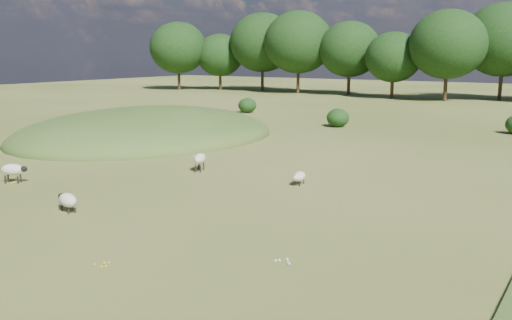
{
  "coord_description": "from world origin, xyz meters",
  "views": [
    {
      "loc": [
        15.36,
        -17.16,
        5.71
      ],
      "look_at": [
        2.0,
        4.0,
        1.0
      ],
      "focal_mm": 40.0,
      "sensor_mm": 36.0,
      "label": 1
    }
  ],
  "objects_px": {
    "sheep_4": "(13,170)",
    "sheep_0": "(200,159)",
    "sheep_1": "(67,200)",
    "sheep_3": "(299,177)"
  },
  "relations": [
    {
      "from": "sheep_4",
      "to": "sheep_0",
      "type": "bearing_deg",
      "value": 23.11
    },
    {
      "from": "sheep_0",
      "to": "sheep_4",
      "type": "xyz_separation_m",
      "value": [
        -5.39,
        -6.52,
        -0.01
      ]
    },
    {
      "from": "sheep_1",
      "to": "sheep_4",
      "type": "height_order",
      "value": "sheep_4"
    },
    {
      "from": "sheep_0",
      "to": "sheep_1",
      "type": "distance_m",
      "value": 8.37
    },
    {
      "from": "sheep_1",
      "to": "sheep_4",
      "type": "xyz_separation_m",
      "value": [
        -5.8,
        1.84,
        0.17
      ]
    },
    {
      "from": "sheep_0",
      "to": "sheep_4",
      "type": "bearing_deg",
      "value": 119.0
    },
    {
      "from": "sheep_0",
      "to": "sheep_4",
      "type": "relative_size",
      "value": 1.02
    },
    {
      "from": "sheep_1",
      "to": "sheep_4",
      "type": "relative_size",
      "value": 1.02
    },
    {
      "from": "sheep_1",
      "to": "sheep_3",
      "type": "bearing_deg",
      "value": -105.21
    },
    {
      "from": "sheep_0",
      "to": "sheep_1",
      "type": "relative_size",
      "value": 1.0
    }
  ]
}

